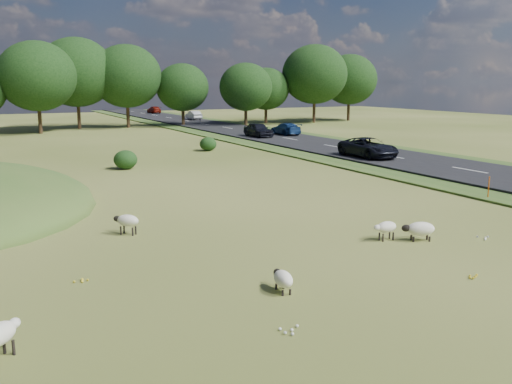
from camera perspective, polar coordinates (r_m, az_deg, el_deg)
ground at (r=40.83m, az=-12.70°, el=2.19°), size 160.00×160.00×0.00m
road at (r=57.76m, az=4.40°, el=5.04°), size 8.00×150.00×0.25m
treeline at (r=75.14m, az=-20.47°, el=10.67°), size 96.28×14.66×11.70m
shrubs at (r=46.41m, az=-19.67°, el=3.69°), size 26.10×11.94×1.46m
marker_post at (r=32.06m, az=22.24°, el=0.38°), size 0.06×0.06×1.20m
sheep_0 at (r=23.39m, az=-12.76°, el=-2.81°), size 1.03×1.06×0.82m
sheep_1 at (r=22.54m, az=12.88°, el=-3.45°), size 1.03×0.46×0.75m
sheep_2 at (r=14.02m, az=-24.25°, el=-12.83°), size 1.06×1.12×0.85m
sheep_3 at (r=22.81m, az=16.06°, el=-3.57°), size 1.35×0.95×0.75m
sheep_4 at (r=16.76m, az=2.70°, el=-8.65°), size 0.62×1.14×0.64m
car_1 at (r=45.49m, az=11.17°, el=4.40°), size 2.50×5.41×1.50m
car_2 at (r=61.54m, az=0.24°, el=6.26°), size 1.79×4.46×1.52m
car_3 at (r=110.53m, az=-10.16°, el=8.10°), size 1.78×4.37×1.27m
car_4 at (r=90.43m, az=-6.26°, el=7.63°), size 1.42×4.06×1.34m
car_5 at (r=64.00m, az=2.98°, el=6.34°), size 1.85×4.55×1.32m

